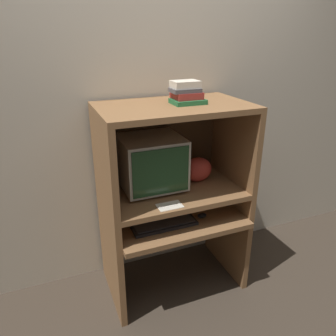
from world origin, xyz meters
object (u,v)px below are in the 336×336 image
object	(u,v)px
crt_monitor	(151,162)
book_stack	(186,93)
snack_bag	(197,169)
mouse	(202,215)
keyboard	(164,224)

from	to	relation	value
crt_monitor	book_stack	size ratio (longest dim) A/B	1.96
snack_bag	mouse	bearing A→B (deg)	-105.40
mouse	snack_bag	xyz separation A→B (m)	(0.06, 0.20, 0.26)
crt_monitor	book_stack	distance (m)	0.51
crt_monitor	snack_bag	bearing A→B (deg)	-2.51
book_stack	snack_bag	bearing A→B (deg)	24.53
keyboard	book_stack	bearing A→B (deg)	35.13
crt_monitor	snack_bag	xyz separation A→B (m)	(0.34, -0.02, -0.10)
crt_monitor	mouse	world-z (taller)	crt_monitor
crt_monitor	book_stack	bearing A→B (deg)	-18.75
book_stack	crt_monitor	bearing A→B (deg)	161.25
crt_monitor	snack_bag	distance (m)	0.36
keyboard	mouse	distance (m)	0.28
keyboard	book_stack	world-z (taller)	book_stack
mouse	crt_monitor	bearing A→B (deg)	143.16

